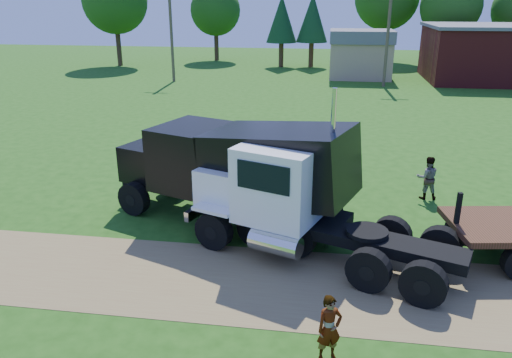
# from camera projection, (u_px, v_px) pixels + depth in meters

# --- Properties ---
(ground) EXTENTS (140.00, 140.00, 0.00)m
(ground) POSITION_uv_depth(u_px,v_px,m) (281.00, 285.00, 14.30)
(ground) COLOR #1D4A10
(ground) RESTS_ON ground
(dirt_track) EXTENTS (120.00, 4.20, 0.01)m
(dirt_track) POSITION_uv_depth(u_px,v_px,m) (281.00, 285.00, 14.29)
(dirt_track) COLOR brown
(dirt_track) RESTS_ON ground
(white_semi_tractor) EXTENTS (8.81, 5.50, 5.25)m
(white_semi_tractor) POSITION_uv_depth(u_px,v_px,m) (286.00, 197.00, 15.86)
(white_semi_tractor) COLOR black
(white_semi_tractor) RESTS_ON ground
(black_dump_truck) EXTENTS (9.21, 5.58, 3.95)m
(black_dump_truck) POSITION_uv_depth(u_px,v_px,m) (237.00, 167.00, 17.48)
(black_dump_truck) COLOR black
(black_dump_truck) RESTS_ON ground
(orange_pickup) EXTENTS (6.02, 4.39, 1.52)m
(orange_pickup) POSITION_uv_depth(u_px,v_px,m) (281.00, 154.00, 23.59)
(orange_pickup) COLOR #C85509
(orange_pickup) RESTS_ON ground
(spectator_a) EXTENTS (0.70, 0.60, 1.62)m
(spectator_a) POSITION_uv_depth(u_px,v_px,m) (329.00, 328.00, 11.13)
(spectator_a) COLOR #999999
(spectator_a) RESTS_ON ground
(spectator_b) EXTENTS (0.90, 0.71, 1.79)m
(spectator_b) POSITION_uv_depth(u_px,v_px,m) (427.00, 178.00, 20.16)
(spectator_b) COLOR #999999
(spectator_b) RESTS_ON ground
(brick_building) EXTENTS (15.40, 10.40, 5.30)m
(brick_building) POSITION_uv_depth(u_px,v_px,m) (508.00, 53.00, 48.07)
(brick_building) COLOR maroon
(brick_building) RESTS_ON ground
(tan_shed) EXTENTS (6.20, 5.40, 4.70)m
(tan_shed) POSITION_uv_depth(u_px,v_px,m) (361.00, 53.00, 50.07)
(tan_shed) COLOR tan
(tan_shed) RESTS_ON ground
(utility_poles) EXTENTS (42.20, 0.28, 9.00)m
(utility_poles) POSITION_uv_depth(u_px,v_px,m) (388.00, 33.00, 44.37)
(utility_poles) COLOR brown
(utility_poles) RESTS_ON ground
(tree_row) EXTENTS (58.13, 16.37, 11.64)m
(tree_row) POSITION_uv_depth(u_px,v_px,m) (361.00, 5.00, 57.78)
(tree_row) COLOR #3A2517
(tree_row) RESTS_ON ground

